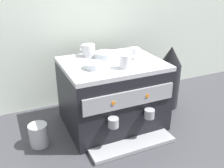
# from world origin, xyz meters

# --- Properties ---
(ground_plane) EXTENTS (4.00, 4.00, 0.00)m
(ground_plane) POSITION_xyz_m (0.00, 0.00, 0.00)
(ground_plane) COLOR #38383D
(tiled_backsplash_wall) EXTENTS (2.80, 0.03, 1.18)m
(tiled_backsplash_wall) POSITION_xyz_m (0.00, 0.39, 0.59)
(tiled_backsplash_wall) COLOR silver
(tiled_backsplash_wall) RESTS_ON ground_plane
(espresso_machine) EXTENTS (0.57, 0.56, 0.40)m
(espresso_machine) POSITION_xyz_m (0.00, -0.01, 0.20)
(espresso_machine) COLOR black
(espresso_machine) RESTS_ON ground_plane
(ceramic_cup_0) EXTENTS (0.08, 0.10, 0.07)m
(ceramic_cup_0) POSITION_xyz_m (-0.09, 0.15, 0.44)
(ceramic_cup_0) COLOR white
(ceramic_cup_0) RESTS_ON espresso_machine
(ceramic_cup_1) EXTENTS (0.09, 0.07, 0.07)m
(ceramic_cup_1) POSITION_xyz_m (0.14, -0.01, 0.44)
(ceramic_cup_1) COLOR white
(ceramic_cup_1) RESTS_ON espresso_machine
(ceramic_cup_2) EXTENTS (0.10, 0.06, 0.07)m
(ceramic_cup_2) POSITION_xyz_m (0.03, -0.13, 0.44)
(ceramic_cup_2) COLOR white
(ceramic_cup_2) RESTS_ON espresso_machine
(ceramic_bowl_0) EXTENTS (0.12, 0.12, 0.04)m
(ceramic_bowl_0) POSITION_xyz_m (-0.01, 0.07, 0.42)
(ceramic_bowl_0) COLOR silver
(ceramic_bowl_0) RESTS_ON espresso_machine
(ceramic_bowl_1) EXTENTS (0.11, 0.11, 0.03)m
(ceramic_bowl_1) POSITION_xyz_m (-0.13, -0.06, 0.42)
(ceramic_bowl_1) COLOR silver
(ceramic_bowl_1) RESTS_ON espresso_machine
(coffee_grinder) EXTENTS (0.15, 0.15, 0.43)m
(coffee_grinder) POSITION_xyz_m (0.44, 0.04, 0.22)
(coffee_grinder) COLOR black
(coffee_grinder) RESTS_ON ground_plane
(milk_pitcher) EXTENTS (0.10, 0.10, 0.13)m
(milk_pitcher) POSITION_xyz_m (-0.46, -0.05, 0.06)
(milk_pitcher) COLOR #B7B7BC
(milk_pitcher) RESTS_ON ground_plane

